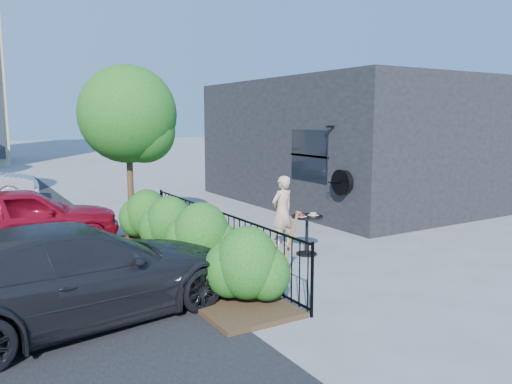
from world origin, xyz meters
TOP-DOWN VIEW (x-y plane):
  - ground at (0.00, 0.00)m, footprint 120.00×120.00m
  - shop_building at (5.50, 4.50)m, footprint 6.22×9.00m
  - fence at (-1.50, 0.00)m, footprint 0.05×6.05m
  - planting_bed at (-2.20, 0.00)m, footprint 1.30×6.00m
  - shrubs at (-2.10, 0.10)m, footprint 1.10×5.60m
  - patio_tree at (-2.24, 2.76)m, footprint 2.20×2.20m
  - cafe_table at (0.42, -0.32)m, footprint 0.65×0.65m
  - woman at (0.35, 0.50)m, footprint 0.63×0.48m
  - shovel at (-1.25, -2.01)m, footprint 0.47×0.18m
  - car_red at (-4.56, 3.25)m, footprint 4.04×1.70m
  - car_darkgrey at (-4.37, -1.41)m, footprint 5.00×2.68m

SIDE VIEW (x-z plane):
  - ground at x=0.00m, z-range 0.00..0.00m
  - planting_bed at x=-2.20m, z-range 0.00..0.08m
  - fence at x=-1.50m, z-range 0.01..1.11m
  - cafe_table at x=0.42m, z-range 0.13..1.01m
  - shovel at x=-1.25m, z-range -0.08..1.29m
  - car_red at x=-4.56m, z-range 0.00..1.37m
  - car_darkgrey at x=-4.37m, z-range 0.00..1.38m
  - shrubs at x=-2.10m, z-range 0.08..1.32m
  - woman at x=0.35m, z-range 0.00..1.57m
  - shop_building at x=5.50m, z-range 0.00..4.00m
  - patio_tree at x=-2.24m, z-range 0.79..4.73m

